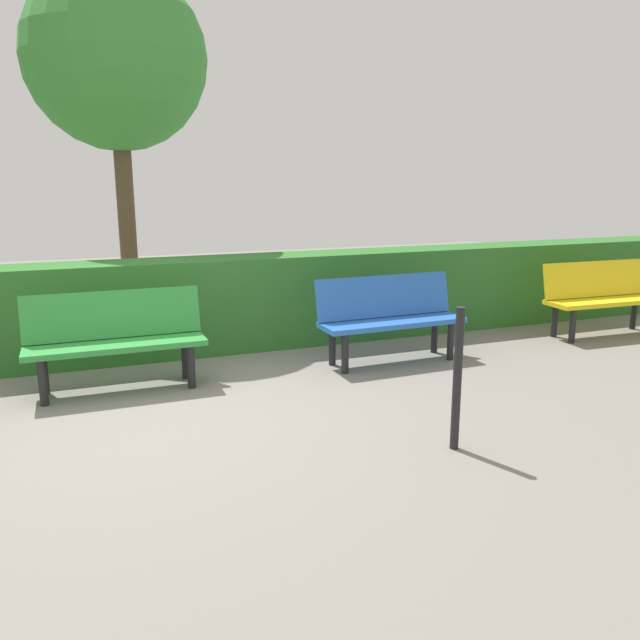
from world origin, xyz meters
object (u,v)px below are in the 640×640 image
bench_yellow (602,295)px  tree_near (116,60)px  bench_blue (389,314)px  bench_green (116,336)px

bench_yellow → tree_near: size_ratio=0.35×
bench_yellow → tree_near: tree_near is taller
bench_blue → bench_green: bearing=-3.4°
bench_yellow → tree_near: (5.09, -2.82, 2.72)m
bench_blue → tree_near: bearing=-53.6°
bench_blue → bench_green: same height
bench_blue → tree_near: tree_near is taller
bench_green → bench_blue: bearing=178.0°
bench_blue → tree_near: (2.25, -2.89, 2.72)m
bench_blue → bench_green: 2.63m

